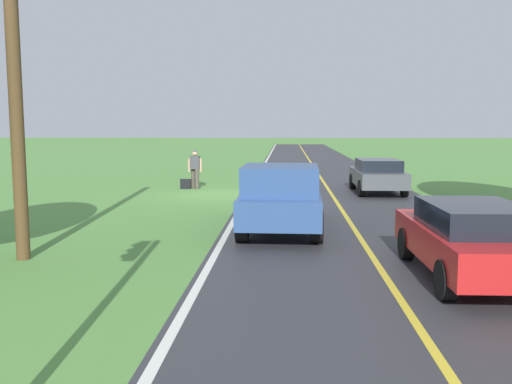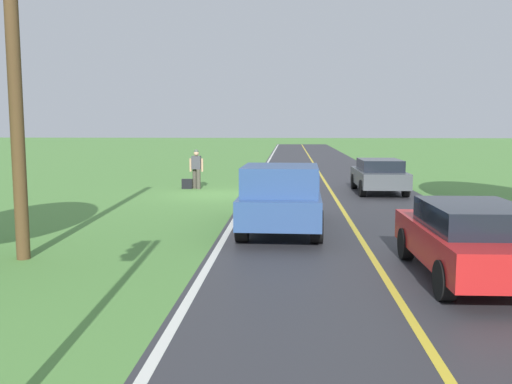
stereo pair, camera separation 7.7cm
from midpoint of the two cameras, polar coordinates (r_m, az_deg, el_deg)
ground_plane at (r=22.81m, az=-4.28°, el=-0.27°), size 200.00×200.00×0.00m
road_surface at (r=22.70m, az=7.69°, el=-0.34°), size 7.18×120.00×0.00m
lane_edge_line at (r=22.68m, az=-0.93°, el=-0.28°), size 0.16×117.60×0.00m
lane_centre_line at (r=22.70m, az=7.69°, el=-0.33°), size 0.14×117.60×0.00m
hitchhiker_walking at (r=24.92m, az=-6.32°, el=2.58°), size 0.62×0.51×1.75m
suitcase_carried at (r=24.99m, az=-7.28°, el=0.83°), size 0.46×0.21×0.44m
pickup_truck_passing at (r=14.83m, az=2.48°, el=-0.34°), size 2.21×5.45×1.82m
sedan_mid_oncoming at (r=11.04m, az=20.94°, el=-4.40°), size 1.98×4.43×1.41m
sedan_near_oncoming at (r=23.88m, az=12.20°, el=1.74°), size 1.95×4.41×1.41m
utility_pole_roadside at (r=12.63m, az=-23.62°, el=11.34°), size 0.28×0.28×7.87m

